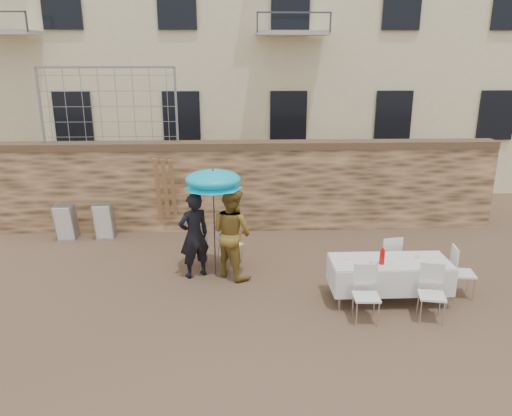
{
  "coord_description": "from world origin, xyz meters",
  "views": [
    {
      "loc": [
        0.03,
        -7.15,
        4.3
      ],
      "look_at": [
        0.4,
        2.2,
        1.4
      ],
      "focal_mm": 35.0,
      "sensor_mm": 36.0,
      "label": 1
    }
  ],
  "objects_px": {
    "man_suit": "(194,236)",
    "table_chair_side": "(463,272)",
    "table_chair_front_right": "(432,294)",
    "soda_bottle": "(382,257)",
    "couple_chair_left": "(197,244)",
    "chair_stack_right": "(106,218)",
    "table_chair_front_left": "(366,295)",
    "chair_stack_left": "(69,219)",
    "banquet_table": "(390,263)",
    "couple_chair_right": "(230,243)",
    "woman_dress": "(232,233)",
    "umbrella": "(213,183)",
    "table_chair_back": "(387,258)"
  },
  "relations": [
    {
      "from": "chair_stack_right",
      "to": "table_chair_front_left",
      "type": "bearing_deg",
      "value": -38.96
    },
    {
      "from": "chair_stack_right",
      "to": "soda_bottle",
      "type": "bearing_deg",
      "value": -32.92
    },
    {
      "from": "umbrella",
      "to": "couple_chair_right",
      "type": "xyz_separation_m",
      "value": [
        0.3,
        0.45,
        -1.44
      ]
    },
    {
      "from": "couple_chair_left",
      "to": "table_chair_side",
      "type": "bearing_deg",
      "value": 148.18
    },
    {
      "from": "man_suit",
      "to": "couple_chair_left",
      "type": "bearing_deg",
      "value": -118.89
    },
    {
      "from": "chair_stack_right",
      "to": "couple_chair_left",
      "type": "bearing_deg",
      "value": -38.24
    },
    {
      "from": "woman_dress",
      "to": "umbrella",
      "type": "relative_size",
      "value": 0.9
    },
    {
      "from": "man_suit",
      "to": "chair_stack_left",
      "type": "bearing_deg",
      "value": -65.36
    },
    {
      "from": "man_suit",
      "to": "umbrella",
      "type": "height_order",
      "value": "umbrella"
    },
    {
      "from": "umbrella",
      "to": "soda_bottle",
      "type": "height_order",
      "value": "umbrella"
    },
    {
      "from": "couple_chair_left",
      "to": "chair_stack_left",
      "type": "distance_m",
      "value": 3.74
    },
    {
      "from": "banquet_table",
      "to": "table_chair_side",
      "type": "xyz_separation_m",
      "value": [
        1.4,
        0.1,
        -0.25
      ]
    },
    {
      "from": "woman_dress",
      "to": "chair_stack_left",
      "type": "bearing_deg",
      "value": 12.98
    },
    {
      "from": "table_chair_side",
      "to": "couple_chair_left",
      "type": "bearing_deg",
      "value": 80.09
    },
    {
      "from": "man_suit",
      "to": "banquet_table",
      "type": "relative_size",
      "value": 0.83
    },
    {
      "from": "table_chair_back",
      "to": "chair_stack_left",
      "type": "distance_m",
      "value": 7.55
    },
    {
      "from": "man_suit",
      "to": "table_chair_front_right",
      "type": "relative_size",
      "value": 1.81
    },
    {
      "from": "woman_dress",
      "to": "couple_chair_right",
      "type": "xyz_separation_m",
      "value": [
        -0.05,
        0.55,
        -0.44
      ]
    },
    {
      "from": "table_chair_side",
      "to": "table_chair_front_right",
      "type": "bearing_deg",
      "value": 141.35
    },
    {
      "from": "chair_stack_left",
      "to": "woman_dress",
      "type": "bearing_deg",
      "value": -30.98
    },
    {
      "from": "chair_stack_left",
      "to": "chair_stack_right",
      "type": "relative_size",
      "value": 1.0
    },
    {
      "from": "chair_stack_left",
      "to": "chair_stack_right",
      "type": "bearing_deg",
      "value": 0.0
    },
    {
      "from": "man_suit",
      "to": "chair_stack_right",
      "type": "distance_m",
      "value": 3.38
    },
    {
      "from": "soda_bottle",
      "to": "table_chair_front_right",
      "type": "xyz_separation_m",
      "value": [
        0.7,
        -0.6,
        -0.43
      ]
    },
    {
      "from": "table_chair_front_right",
      "to": "table_chair_side",
      "type": "xyz_separation_m",
      "value": [
        0.9,
        0.85,
        0.0
      ]
    },
    {
      "from": "man_suit",
      "to": "couple_chair_right",
      "type": "relative_size",
      "value": 1.81
    },
    {
      "from": "couple_chair_left",
      "to": "umbrella",
      "type": "bearing_deg",
      "value": 117.71
    },
    {
      "from": "woman_dress",
      "to": "banquet_table",
      "type": "height_order",
      "value": "woman_dress"
    },
    {
      "from": "table_chair_front_right",
      "to": "umbrella",
      "type": "bearing_deg",
      "value": 163.41
    },
    {
      "from": "woman_dress",
      "to": "couple_chair_right",
      "type": "bearing_deg",
      "value": -40.85
    },
    {
      "from": "couple_chair_left",
      "to": "soda_bottle",
      "type": "distance_m",
      "value": 3.88
    },
    {
      "from": "couple_chair_left",
      "to": "table_chair_front_right",
      "type": "distance_m",
      "value": 4.76
    },
    {
      "from": "umbrella",
      "to": "table_chair_back",
      "type": "distance_m",
      "value": 3.7
    },
    {
      "from": "soda_bottle",
      "to": "chair_stack_right",
      "type": "bearing_deg",
      "value": 147.08
    },
    {
      "from": "couple_chair_right",
      "to": "chair_stack_left",
      "type": "bearing_deg",
      "value": 11.8
    },
    {
      "from": "chair_stack_right",
      "to": "umbrella",
      "type": "bearing_deg",
      "value": -39.94
    },
    {
      "from": "table_chair_front_left",
      "to": "couple_chair_right",
      "type": "bearing_deg",
      "value": 135.59
    },
    {
      "from": "umbrella",
      "to": "banquet_table",
      "type": "distance_m",
      "value": 3.62
    },
    {
      "from": "banquet_table",
      "to": "chair_stack_right",
      "type": "relative_size",
      "value": 2.28
    },
    {
      "from": "table_chair_front_right",
      "to": "table_chair_side",
      "type": "relative_size",
      "value": 1.0
    },
    {
      "from": "woman_dress",
      "to": "chair_stack_left",
      "type": "distance_m",
      "value": 4.68
    },
    {
      "from": "chair_stack_left",
      "to": "table_chair_front_right",
      "type": "bearing_deg",
      "value": -30.45
    },
    {
      "from": "woman_dress",
      "to": "chair_stack_right",
      "type": "distance_m",
      "value": 3.94
    },
    {
      "from": "man_suit",
      "to": "table_chair_side",
      "type": "relative_size",
      "value": 1.81
    },
    {
      "from": "banquet_table",
      "to": "soda_bottle",
      "type": "height_order",
      "value": "soda_bottle"
    },
    {
      "from": "umbrella",
      "to": "banquet_table",
      "type": "height_order",
      "value": "umbrella"
    },
    {
      "from": "soda_bottle",
      "to": "table_chair_side",
      "type": "bearing_deg",
      "value": 8.88
    },
    {
      "from": "man_suit",
      "to": "table_chair_side",
      "type": "xyz_separation_m",
      "value": [
        4.98,
        -1.06,
        -0.39
      ]
    },
    {
      "from": "couple_chair_left",
      "to": "table_chair_back",
      "type": "distance_m",
      "value": 3.89
    },
    {
      "from": "banquet_table",
      "to": "chair_stack_left",
      "type": "bearing_deg",
      "value": 152.48
    }
  ]
}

